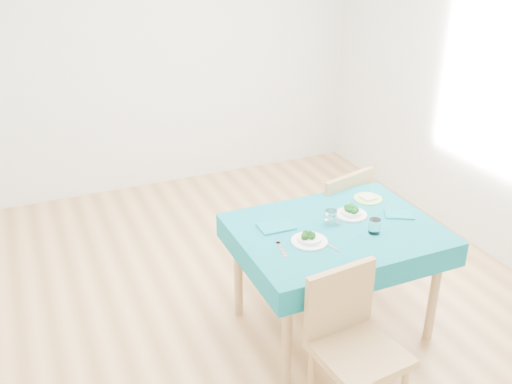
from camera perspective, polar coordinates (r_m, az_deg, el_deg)
name	(u,v)px	position (r m, az deg, el deg)	size (l,w,h in m)	color
room_shell	(256,121)	(3.63, 0.00, 7.10)	(4.02, 4.52, 2.73)	#A97946
table	(333,278)	(3.80, 7.73, -8.56)	(1.25, 0.95, 0.76)	#095D69
chair_near	(361,336)	(3.11, 10.47, -13.99)	(0.43, 0.47, 1.08)	#9E7A4A
chair_far	(327,198)	(4.37, 7.09, -0.57)	(0.47, 0.51, 1.17)	#9E7A4A
bowl_near	(309,237)	(3.42, 5.36, -4.53)	(0.22, 0.22, 0.07)	white
bowl_far	(351,211)	(3.75, 9.52, -1.90)	(0.21, 0.21, 0.06)	white
fork_near	(282,249)	(3.35, 2.62, -5.75)	(0.02, 0.18, 0.00)	silver
knife_near	(327,244)	(3.42, 7.09, -5.18)	(0.02, 0.23, 0.00)	silver
fork_far	(333,219)	(3.70, 7.69, -2.73)	(0.02, 0.16, 0.00)	silver
knife_far	(391,212)	(3.86, 13.32, -1.95)	(0.01, 0.19, 0.00)	silver
napkin_near	(276,226)	(3.57, 2.03, -3.46)	(0.22, 0.15, 0.01)	#0D6974
napkin_far	(399,214)	(3.83, 14.13, -2.16)	(0.18, 0.13, 0.01)	#0D6974
tumbler_center	(331,218)	(3.61, 7.47, -2.56)	(0.08, 0.08, 0.10)	white
tumbler_side	(375,226)	(3.57, 11.77, -3.38)	(0.07, 0.07, 0.09)	white
side_plate	(368,199)	(4.00, 11.13, -0.66)	(0.19, 0.19, 0.01)	#A5DD6C
bread_slice	(368,197)	(3.99, 11.15, -0.51)	(0.09, 0.09, 0.01)	beige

